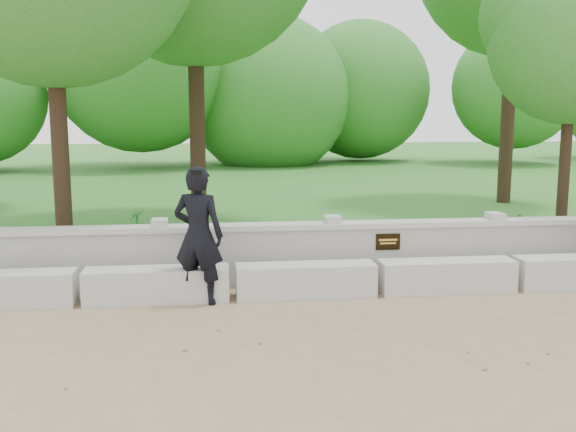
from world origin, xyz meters
TOP-DOWN VIEW (x-y plane):
  - ground at (0.00, 0.00)m, footprint 80.00×80.00m
  - lawn at (0.00, 14.00)m, footprint 40.00×22.00m
  - concrete_bench at (0.00, 1.90)m, footprint 11.90×0.45m
  - parapet_wall at (0.00, 2.60)m, footprint 12.50×0.35m
  - man_main at (-2.44, 1.75)m, footprint 0.77×0.71m
  - tree_near_right at (3.93, 4.10)m, footprint 2.85×2.85m
  - shrub_a at (-1.73, 3.30)m, footprint 0.34×0.30m
  - shrub_b at (0.20, 3.30)m, footprint 0.38×0.38m
  - shrub_c at (2.92, 3.30)m, footprint 0.67×0.65m
  - shrub_d at (-3.55, 4.62)m, footprint 0.39×0.41m

SIDE VIEW (x-z plane):
  - ground at x=0.00m, z-range 0.00..0.00m
  - lawn at x=0.00m, z-range 0.00..0.25m
  - concrete_bench at x=0.00m, z-range 0.00..0.45m
  - parapet_wall at x=0.00m, z-range 0.01..0.91m
  - shrub_b at x=0.20m, z-range 0.25..0.79m
  - shrub_a at x=-1.73m, z-range 0.25..0.80m
  - shrub_c at x=2.92m, z-range 0.25..0.82m
  - shrub_d at x=-3.55m, z-range 0.25..0.86m
  - man_main at x=-2.44m, z-range 0.00..1.82m
  - tree_near_right at x=3.93m, z-range 1.37..6.47m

